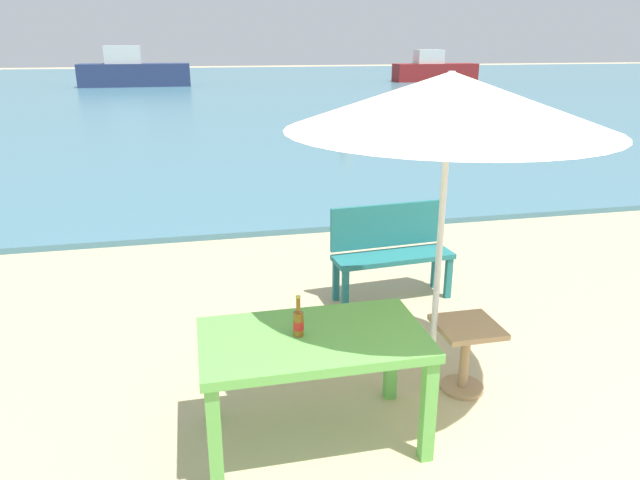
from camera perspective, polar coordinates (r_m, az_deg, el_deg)
The scene contains 9 objects.
sea_water at distance 32.47m, azimuth -9.76°, elevation 14.41°, with size 120.00×50.00×0.08m, color teal.
picnic_table_green at distance 3.68m, azimuth -0.65°, elevation -10.80°, with size 1.40×0.80×0.76m.
beer_bottle_amber at distance 3.59m, azimuth -2.12°, elevation -8.00°, with size 0.07×0.07×0.26m.
patio_umbrella at distance 3.83m, azimuth 12.61°, elevation 13.11°, with size 2.10×2.10×2.30m.
side_table_wood at distance 4.45m, azimuth 14.07°, elevation -10.15°, with size 0.44×0.44×0.54m.
bench_teal_center at distance 5.83m, azimuth 6.95°, elevation -0.59°, with size 1.23×0.46×0.95m.
swimmer_person at distance 13.57m, azimuth 2.60°, elevation 9.45°, with size 0.34×0.34×0.41m.
boat_barge at distance 37.85m, azimuth 11.11°, elevation 16.03°, with size 5.13×1.40×1.86m.
boat_ferry at distance 34.60m, azimuth -17.81°, elevation 15.41°, with size 5.86×1.60×2.13m.
Camera 1 is at (-1.72, -2.33, 2.48)m, focal length 32.67 mm.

